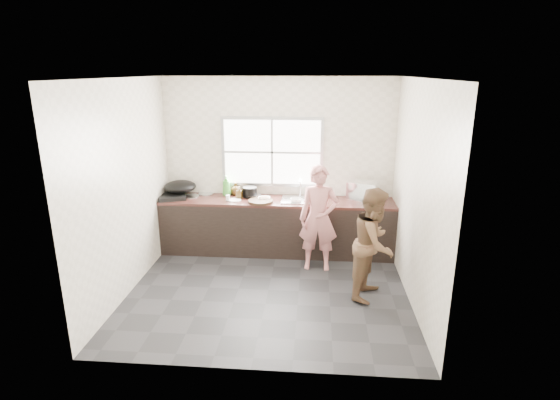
# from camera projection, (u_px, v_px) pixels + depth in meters

# --- Properties ---
(floor) EXTENTS (3.60, 3.20, 0.01)m
(floor) POSITION_uv_depth(u_px,v_px,m) (268.00, 290.00, 5.76)
(floor) COLOR #252527
(floor) RESTS_ON ground
(ceiling) EXTENTS (3.60, 3.20, 0.01)m
(ceiling) POSITION_uv_depth(u_px,v_px,m) (267.00, 77.00, 4.98)
(ceiling) COLOR silver
(ceiling) RESTS_ON wall_back
(wall_back) EXTENTS (3.60, 0.01, 2.70)m
(wall_back) POSITION_uv_depth(u_px,v_px,m) (279.00, 164.00, 6.90)
(wall_back) COLOR beige
(wall_back) RESTS_ON ground
(wall_left) EXTENTS (0.01, 3.20, 2.70)m
(wall_left) POSITION_uv_depth(u_px,v_px,m) (126.00, 188.00, 5.51)
(wall_left) COLOR beige
(wall_left) RESTS_ON ground
(wall_right) EXTENTS (0.01, 3.20, 2.70)m
(wall_right) POSITION_uv_depth(u_px,v_px,m) (417.00, 195.00, 5.23)
(wall_right) COLOR beige
(wall_right) RESTS_ON ground
(wall_front) EXTENTS (3.60, 0.01, 2.70)m
(wall_front) POSITION_uv_depth(u_px,v_px,m) (248.00, 240.00, 3.84)
(wall_front) COLOR beige
(wall_front) RESTS_ON ground
(cabinet) EXTENTS (3.60, 0.62, 0.82)m
(cabinet) POSITION_uv_depth(u_px,v_px,m) (277.00, 227.00, 6.87)
(cabinet) COLOR black
(cabinet) RESTS_ON floor
(countertop) EXTENTS (3.60, 0.64, 0.04)m
(countertop) POSITION_uv_depth(u_px,v_px,m) (277.00, 201.00, 6.75)
(countertop) COLOR #381C17
(countertop) RESTS_ON cabinet
(sink) EXTENTS (0.55, 0.45, 0.02)m
(sink) POSITION_uv_depth(u_px,v_px,m) (300.00, 200.00, 6.71)
(sink) COLOR silver
(sink) RESTS_ON countertop
(faucet) EXTENTS (0.02, 0.02, 0.30)m
(faucet) POSITION_uv_depth(u_px,v_px,m) (300.00, 188.00, 6.86)
(faucet) COLOR silver
(faucet) RESTS_ON countertop
(window_frame) EXTENTS (1.60, 0.05, 1.10)m
(window_frame) POSITION_uv_depth(u_px,v_px,m) (272.00, 152.00, 6.84)
(window_frame) COLOR #9EA0A5
(window_frame) RESTS_ON wall_back
(window_glazing) EXTENTS (1.50, 0.01, 1.00)m
(window_glazing) POSITION_uv_depth(u_px,v_px,m) (272.00, 152.00, 6.82)
(window_glazing) COLOR white
(window_glazing) RESTS_ON window_frame
(woman) EXTENTS (0.53, 0.36, 1.43)m
(woman) POSITION_uv_depth(u_px,v_px,m) (319.00, 222.00, 6.21)
(woman) COLOR tan
(woman) RESTS_ON floor
(person_side) EXTENTS (0.77, 0.85, 1.42)m
(person_side) POSITION_uv_depth(u_px,v_px,m) (374.00, 243.00, 5.44)
(person_side) COLOR brown
(person_side) RESTS_ON floor
(cutting_board) EXTENTS (0.49, 0.49, 0.04)m
(cutting_board) POSITION_uv_depth(u_px,v_px,m) (261.00, 201.00, 6.60)
(cutting_board) COLOR black
(cutting_board) RESTS_ON countertop
(cleaver) EXTENTS (0.22, 0.21, 0.01)m
(cleaver) POSITION_uv_depth(u_px,v_px,m) (254.00, 195.00, 6.82)
(cleaver) COLOR silver
(cleaver) RESTS_ON cutting_board
(bowl_mince) EXTENTS (0.21, 0.21, 0.05)m
(bowl_mince) POSITION_uv_depth(u_px,v_px,m) (264.00, 199.00, 6.72)
(bowl_mince) COLOR white
(bowl_mince) RESTS_ON countertop
(bowl_crabs) EXTENTS (0.22, 0.22, 0.07)m
(bowl_crabs) POSITION_uv_depth(u_px,v_px,m) (313.00, 201.00, 6.54)
(bowl_crabs) COLOR white
(bowl_crabs) RESTS_ON countertop
(bowl_held) EXTENTS (0.25, 0.25, 0.07)m
(bowl_held) POSITION_uv_depth(u_px,v_px,m) (296.00, 200.00, 6.62)
(bowl_held) COLOR white
(bowl_held) RESTS_ON countertop
(black_pot) EXTENTS (0.29, 0.29, 0.16)m
(black_pot) POSITION_uv_depth(u_px,v_px,m) (250.00, 192.00, 6.87)
(black_pot) COLOR black
(black_pot) RESTS_ON countertop
(plate_food) EXTENTS (0.21, 0.21, 0.02)m
(plate_food) POSITION_uv_depth(u_px,v_px,m) (235.00, 200.00, 6.70)
(plate_food) COLOR white
(plate_food) RESTS_ON countertop
(bottle_green) EXTENTS (0.14, 0.14, 0.34)m
(bottle_green) POSITION_uv_depth(u_px,v_px,m) (226.00, 185.00, 6.92)
(bottle_green) COLOR green
(bottle_green) RESTS_ON countertop
(bottle_brown_tall) EXTENTS (0.09, 0.10, 0.18)m
(bottle_brown_tall) POSITION_uv_depth(u_px,v_px,m) (239.00, 193.00, 6.80)
(bottle_brown_tall) COLOR #3D2B0F
(bottle_brown_tall) RESTS_ON countertop
(bottle_brown_short) EXTENTS (0.17, 0.17, 0.19)m
(bottle_brown_short) POSITION_uv_depth(u_px,v_px,m) (236.00, 189.00, 6.99)
(bottle_brown_short) COLOR #402A10
(bottle_brown_short) RESTS_ON countertop
(glass_jar) EXTENTS (0.07, 0.07, 0.09)m
(glass_jar) POSITION_uv_depth(u_px,v_px,m) (228.00, 198.00, 6.68)
(glass_jar) COLOR white
(glass_jar) RESTS_ON countertop
(burner) EXTENTS (0.54, 0.54, 0.06)m
(burner) POSITION_uv_depth(u_px,v_px,m) (172.00, 196.00, 6.81)
(burner) COLOR black
(burner) RESTS_ON countertop
(wok) EXTENTS (0.65, 0.65, 0.19)m
(wok) POSITION_uv_depth(u_px,v_px,m) (180.00, 187.00, 6.91)
(wok) COLOR black
(wok) RESTS_ON burner
(dish_rack) EXTENTS (0.50, 0.43, 0.32)m
(dish_rack) POSITION_uv_depth(u_px,v_px,m) (363.00, 192.00, 6.57)
(dish_rack) COLOR white
(dish_rack) RESTS_ON countertop
(pot_lid_left) EXTENTS (0.35, 0.35, 0.01)m
(pot_lid_left) POSITION_uv_depth(u_px,v_px,m) (190.00, 196.00, 6.91)
(pot_lid_left) COLOR silver
(pot_lid_left) RESTS_ON countertop
(pot_lid_right) EXTENTS (0.28, 0.28, 0.01)m
(pot_lid_right) POSITION_uv_depth(u_px,v_px,m) (206.00, 194.00, 7.05)
(pot_lid_right) COLOR #B1B4B8
(pot_lid_right) RESTS_ON countertop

